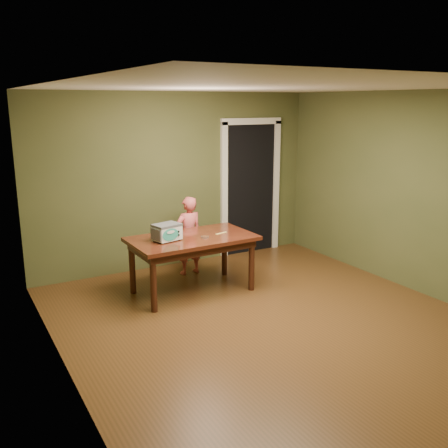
{
  "coord_description": "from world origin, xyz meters",
  "views": [
    {
      "loc": [
        -3.06,
        -4.31,
        2.45
      ],
      "look_at": [
        -0.04,
        1.0,
        0.95
      ],
      "focal_mm": 40.0,
      "sensor_mm": 36.0,
      "label": 1
    }
  ],
  "objects": [
    {
      "name": "dining_table",
      "position": [
        -0.34,
        1.31,
        0.65
      ],
      "size": [
        1.62,
        0.93,
        0.75
      ],
      "rotation": [
        0.0,
        0.0,
        0.02
      ],
      "color": "#3A150D",
      "rests_on": "floor"
    },
    {
      "name": "floor",
      "position": [
        0.0,
        0.0,
        0.0
      ],
      "size": [
        5.0,
        5.0,
        0.0
      ],
      "primitive_type": "plane",
      "color": "#553218",
      "rests_on": "ground"
    },
    {
      "name": "spatula",
      "position": [
        0.07,
        1.27,
        0.75
      ],
      "size": [
        0.18,
        0.06,
        0.01
      ],
      "primitive_type": "cube",
      "rotation": [
        0.0,
        0.0,
        0.21
      ],
      "color": "#F1D169",
      "rests_on": "dining_table"
    },
    {
      "name": "baking_pan",
      "position": [
        -0.22,
        1.18,
        0.76
      ],
      "size": [
        0.1,
        0.1,
        0.02
      ],
      "color": "silver",
      "rests_on": "dining_table"
    },
    {
      "name": "doorway",
      "position": [
        1.3,
        2.78,
        1.06
      ],
      "size": [
        1.1,
        0.66,
        2.25
      ],
      "color": "black",
      "rests_on": "ground"
    },
    {
      "name": "room_shell",
      "position": [
        0.0,
        0.0,
        1.71
      ],
      "size": [
        4.52,
        5.02,
        2.61
      ],
      "color": "#4E512B",
      "rests_on": "ground"
    },
    {
      "name": "child",
      "position": [
        -0.07,
        1.98,
        0.57
      ],
      "size": [
        0.43,
        0.3,
        1.14
      ],
      "primitive_type": "imported",
      "rotation": [
        0.0,
        0.0,
        3.21
      ],
      "color": "#D95959",
      "rests_on": "floor"
    },
    {
      "name": "toy_oven",
      "position": [
        -0.69,
        1.3,
        0.87
      ],
      "size": [
        0.39,
        0.3,
        0.22
      ],
      "rotation": [
        0.0,
        0.0,
        0.22
      ],
      "color": "#4C4F54",
      "rests_on": "dining_table"
    }
  ]
}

